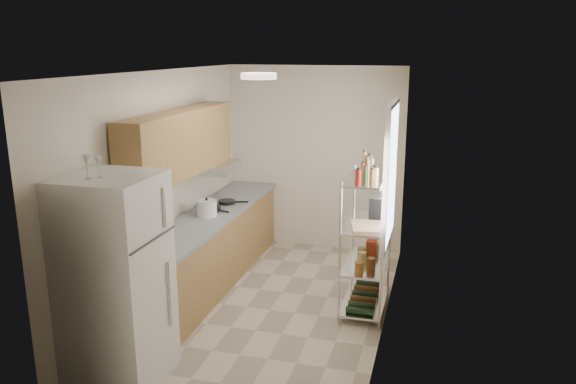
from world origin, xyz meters
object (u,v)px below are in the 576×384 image
Objects in this scene: refrigerator at (116,281)px; frying_pan_large at (211,209)px; rice_cooker at (207,208)px; espresso_machine at (377,207)px; cutting_board at (368,227)px.

refrigerator reaches higher than frying_pan_large.
rice_cooker is 1.99m from espresso_machine.
cutting_board is at bearing -103.47° from espresso_machine.
refrigerator is 2.56m from cutting_board.
frying_pan_large is 0.89× the size of espresso_machine.
rice_cooker is at bearing 176.57° from espresso_machine.
espresso_machine is (2.03, -0.19, 0.23)m from frying_pan_large.
frying_pan_large is (-0.08, 2.23, 0.01)m from refrigerator.
espresso_machine is (1.99, 0.04, 0.16)m from rice_cooker.
rice_cooker is (-0.03, 2.00, 0.08)m from refrigerator.
refrigerator is 4.37× the size of cutting_board.
rice_cooker is 1.96m from cutting_board.
refrigerator is 2.84m from espresso_machine.
cutting_board is (1.94, -0.29, 0.03)m from rice_cooker.
frying_pan_large is at bearing 92.05° from refrigerator.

